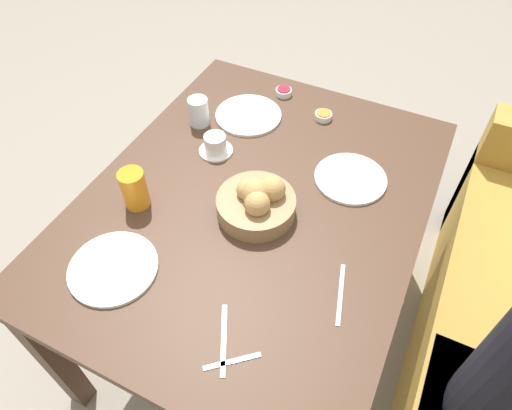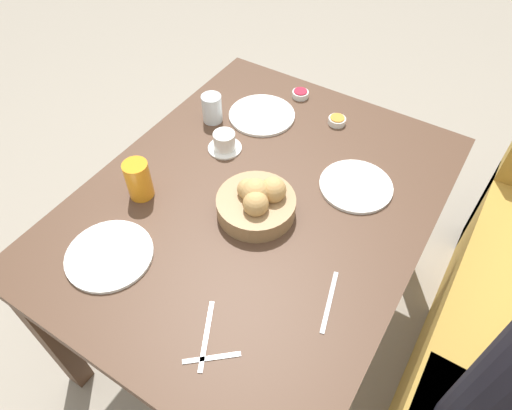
% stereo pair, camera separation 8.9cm
% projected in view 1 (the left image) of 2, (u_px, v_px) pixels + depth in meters
% --- Properties ---
extents(ground_plane, '(10.00, 10.00, 0.00)m').
position_uv_depth(ground_plane, '(255.00, 316.00, 1.86)').
color(ground_plane, gray).
extents(dining_table, '(1.21, 0.94, 0.71)m').
position_uv_depth(dining_table, '(255.00, 220.00, 1.39)').
color(dining_table, '#4C3323').
rests_on(dining_table, ground_plane).
extents(bread_basket, '(0.22, 0.22, 0.12)m').
position_uv_depth(bread_basket, '(257.00, 202.00, 1.25)').
color(bread_basket, '#99754C').
rests_on(bread_basket, dining_table).
extents(plate_near_left, '(0.23, 0.23, 0.01)m').
position_uv_depth(plate_near_left, '(248.00, 115.00, 1.57)').
color(plate_near_left, white).
rests_on(plate_near_left, dining_table).
extents(plate_near_right, '(0.23, 0.23, 0.01)m').
position_uv_depth(plate_near_right, '(113.00, 268.00, 1.16)').
color(plate_near_right, white).
rests_on(plate_near_right, dining_table).
extents(plate_far_center, '(0.22, 0.22, 0.01)m').
position_uv_depth(plate_far_center, '(350.00, 178.00, 1.37)').
color(plate_far_center, white).
rests_on(plate_far_center, dining_table).
extents(juice_glass, '(0.07, 0.07, 0.12)m').
position_uv_depth(juice_glass, '(134.00, 189.00, 1.26)').
color(juice_glass, orange).
rests_on(juice_glass, dining_table).
extents(water_tumbler, '(0.07, 0.07, 0.10)m').
position_uv_depth(water_tumbler, '(199.00, 112.00, 1.51)').
color(water_tumbler, silver).
rests_on(water_tumbler, dining_table).
extents(coffee_cup, '(0.11, 0.11, 0.06)m').
position_uv_depth(coffee_cup, '(215.00, 145.00, 1.43)').
color(coffee_cup, white).
rests_on(coffee_cup, dining_table).
extents(jam_bowl_berry, '(0.06, 0.06, 0.03)m').
position_uv_depth(jam_bowl_berry, '(284.00, 92.00, 1.65)').
color(jam_bowl_berry, white).
rests_on(jam_bowl_berry, dining_table).
extents(jam_bowl_honey, '(0.06, 0.06, 0.03)m').
position_uv_depth(jam_bowl_honey, '(323.00, 116.00, 1.56)').
color(jam_bowl_honey, white).
rests_on(jam_bowl_honey, dining_table).
extents(fork_silver, '(0.17, 0.05, 0.00)m').
position_uv_depth(fork_silver, '(341.00, 294.00, 1.11)').
color(fork_silver, '#B7B7BC').
rests_on(fork_silver, dining_table).
extents(knife_silver, '(0.16, 0.09, 0.00)m').
position_uv_depth(knife_silver, '(224.00, 340.00, 1.04)').
color(knife_silver, '#B7B7BC').
rests_on(knife_silver, dining_table).
extents(spoon_coffee, '(0.09, 0.11, 0.00)m').
position_uv_depth(spoon_coffee, '(232.00, 361.00, 1.00)').
color(spoon_coffee, '#B7B7BC').
rests_on(spoon_coffee, dining_table).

